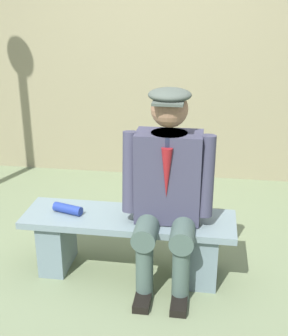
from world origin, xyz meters
TOP-DOWN VIEW (x-y plane):
  - ground_plane at (0.00, 0.00)m, footprint 30.00×30.00m
  - bench at (0.00, 0.00)m, footprint 1.41×0.40m
  - seated_man at (-0.26, 0.06)m, footprint 0.57×0.56m
  - rolled_magazine at (0.41, 0.02)m, footprint 0.21×0.12m
  - stadium_wall at (0.00, -1.93)m, footprint 12.00×0.24m

SIDE VIEW (x-z plane):
  - ground_plane at x=0.00m, z-range 0.00..0.00m
  - bench at x=0.00m, z-range 0.05..0.48m
  - rolled_magazine at x=0.41m, z-range 0.43..0.49m
  - seated_man at x=-0.26m, z-range 0.05..1.34m
  - stadium_wall at x=0.00m, z-range 0.00..2.45m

